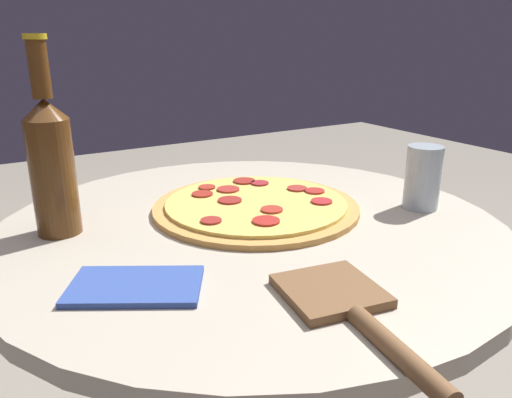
{
  "coord_description": "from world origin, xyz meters",
  "views": [
    {
      "loc": [
        0.39,
        0.66,
        1.07
      ],
      "look_at": [
        -0.04,
        -0.05,
        0.79
      ],
      "focal_mm": 35.0,
      "sensor_mm": 36.0,
      "label": 1
    }
  ],
  "objects_px": {
    "pizza": "(256,205)",
    "drinking_glass": "(423,177)",
    "pizza_paddle": "(349,308)",
    "beer_bottle": "(51,161)"
  },
  "relations": [
    {
      "from": "pizza_paddle",
      "to": "beer_bottle",
      "type": "bearing_deg",
      "value": -141.79
    },
    {
      "from": "pizza_paddle",
      "to": "drinking_glass",
      "type": "xyz_separation_m",
      "value": [
        -0.35,
        -0.2,
        0.05
      ]
    },
    {
      "from": "pizza_paddle",
      "to": "drinking_glass",
      "type": "bearing_deg",
      "value": 130.1
    },
    {
      "from": "drinking_glass",
      "to": "pizza_paddle",
      "type": "bearing_deg",
      "value": 30.53
    },
    {
      "from": "pizza",
      "to": "drinking_glass",
      "type": "height_order",
      "value": "drinking_glass"
    },
    {
      "from": "pizza",
      "to": "drinking_glass",
      "type": "relative_size",
      "value": 3.22
    },
    {
      "from": "beer_bottle",
      "to": "pizza_paddle",
      "type": "distance_m",
      "value": 0.49
    },
    {
      "from": "drinking_glass",
      "to": "pizza",
      "type": "bearing_deg",
      "value": -29.29
    },
    {
      "from": "beer_bottle",
      "to": "drinking_glass",
      "type": "bearing_deg",
      "value": 159.7
    },
    {
      "from": "pizza_paddle",
      "to": "pizza",
      "type": "bearing_deg",
      "value": 175.05
    }
  ]
}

